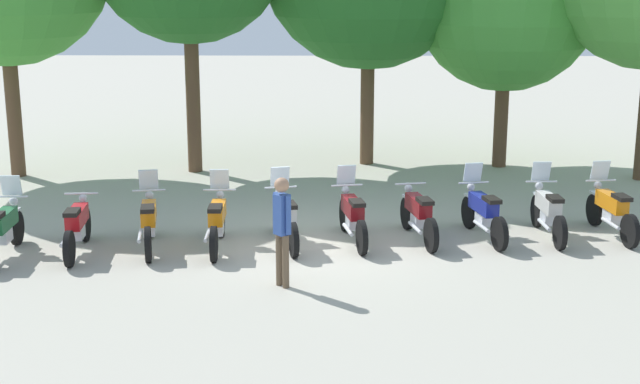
{
  "coord_description": "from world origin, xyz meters",
  "views": [
    {
      "loc": [
        0.25,
        -15.94,
        4.93
      ],
      "look_at": [
        0.0,
        0.5,
        0.9
      ],
      "focal_mm": 49.89,
      "sensor_mm": 36.0,
      "label": 1
    }
  ],
  "objects_px": {
    "motorcycle_0": "(3,229)",
    "motorcycle_8": "(548,211)",
    "motorcycle_5": "(352,215)",
    "motorcycle_2": "(149,221)",
    "motorcycle_1": "(77,226)",
    "motorcycle_6": "(418,214)",
    "person_0": "(282,222)",
    "motorcycle_4": "(286,217)",
    "motorcycle_9": "(611,210)",
    "motorcycle_7": "(483,212)",
    "motorcycle_3": "(217,221)"
  },
  "relations": [
    {
      "from": "motorcycle_9",
      "to": "person_0",
      "type": "distance_m",
      "value": 6.9
    },
    {
      "from": "motorcycle_5",
      "to": "motorcycle_2",
      "type": "bearing_deg",
      "value": 86.42
    },
    {
      "from": "motorcycle_5",
      "to": "motorcycle_1",
      "type": "bearing_deg",
      "value": 87.82
    },
    {
      "from": "motorcycle_5",
      "to": "motorcycle_4",
      "type": "bearing_deg",
      "value": 87.16
    },
    {
      "from": "motorcycle_3",
      "to": "motorcycle_7",
      "type": "xyz_separation_m",
      "value": [
        5.0,
        0.69,
        0.0
      ]
    },
    {
      "from": "motorcycle_1",
      "to": "motorcycle_3",
      "type": "distance_m",
      "value": 2.53
    },
    {
      "from": "motorcycle_6",
      "to": "motorcycle_0",
      "type": "bearing_deg",
      "value": 86.87
    },
    {
      "from": "motorcycle_0",
      "to": "person_0",
      "type": "height_order",
      "value": "person_0"
    },
    {
      "from": "motorcycle_1",
      "to": "motorcycle_9",
      "type": "relative_size",
      "value": 1.0
    },
    {
      "from": "motorcycle_5",
      "to": "motorcycle_0",
      "type": "bearing_deg",
      "value": 88.35
    },
    {
      "from": "motorcycle_0",
      "to": "motorcycle_6",
      "type": "bearing_deg",
      "value": -84.03
    },
    {
      "from": "motorcycle_0",
      "to": "motorcycle_6",
      "type": "distance_m",
      "value": 7.6
    },
    {
      "from": "motorcycle_7",
      "to": "person_0",
      "type": "relative_size",
      "value": 1.19
    },
    {
      "from": "motorcycle_2",
      "to": "motorcycle_5",
      "type": "xyz_separation_m",
      "value": [
        3.76,
        0.48,
        0.0
      ]
    },
    {
      "from": "motorcycle_4",
      "to": "motorcycle_6",
      "type": "xyz_separation_m",
      "value": [
        2.51,
        0.32,
        -0.01
      ]
    },
    {
      "from": "person_0",
      "to": "motorcycle_6",
      "type": "bearing_deg",
      "value": -174.08
    },
    {
      "from": "motorcycle_9",
      "to": "motorcycle_5",
      "type": "bearing_deg",
      "value": 87.5
    },
    {
      "from": "motorcycle_1",
      "to": "motorcycle_2",
      "type": "height_order",
      "value": "motorcycle_2"
    },
    {
      "from": "motorcycle_5",
      "to": "motorcycle_8",
      "type": "xyz_separation_m",
      "value": [
        3.76,
        0.37,
        0.0
      ]
    },
    {
      "from": "motorcycle_6",
      "to": "motorcycle_7",
      "type": "distance_m",
      "value": 1.26
    },
    {
      "from": "person_0",
      "to": "motorcycle_7",
      "type": "bearing_deg",
      "value": 175.42
    },
    {
      "from": "motorcycle_5",
      "to": "motorcycle_7",
      "type": "relative_size",
      "value": 1.0
    },
    {
      "from": "motorcycle_1",
      "to": "motorcycle_4",
      "type": "xyz_separation_m",
      "value": [
        3.75,
        0.59,
        0.01
      ]
    },
    {
      "from": "motorcycle_0",
      "to": "motorcycle_7",
      "type": "relative_size",
      "value": 1.01
    },
    {
      "from": "motorcycle_4",
      "to": "motorcycle_8",
      "type": "distance_m",
      "value": 5.05
    },
    {
      "from": "person_0",
      "to": "motorcycle_3",
      "type": "bearing_deg",
      "value": -99.24
    },
    {
      "from": "motorcycle_1",
      "to": "motorcycle_4",
      "type": "height_order",
      "value": "motorcycle_4"
    },
    {
      "from": "motorcycle_3",
      "to": "motorcycle_8",
      "type": "distance_m",
      "value": 6.31
    },
    {
      "from": "motorcycle_2",
      "to": "motorcycle_4",
      "type": "height_order",
      "value": "same"
    },
    {
      "from": "motorcycle_7",
      "to": "motorcycle_9",
      "type": "xyz_separation_m",
      "value": [
        2.51,
        0.22,
        0.0
      ]
    },
    {
      "from": "motorcycle_4",
      "to": "motorcycle_5",
      "type": "xyz_separation_m",
      "value": [
        1.25,
        0.18,
        0.0
      ]
    },
    {
      "from": "motorcycle_3",
      "to": "person_0",
      "type": "bearing_deg",
      "value": -149.9
    },
    {
      "from": "motorcycle_5",
      "to": "person_0",
      "type": "distance_m",
      "value": 2.83
    },
    {
      "from": "motorcycle_0",
      "to": "motorcycle_9",
      "type": "height_order",
      "value": "same"
    },
    {
      "from": "motorcycle_6",
      "to": "motorcycle_9",
      "type": "height_order",
      "value": "motorcycle_9"
    },
    {
      "from": "motorcycle_4",
      "to": "motorcycle_2",
      "type": "bearing_deg",
      "value": 83.99
    },
    {
      "from": "person_0",
      "to": "motorcycle_2",
      "type": "bearing_deg",
      "value": -79.84
    },
    {
      "from": "motorcycle_1",
      "to": "motorcycle_9",
      "type": "bearing_deg",
      "value": -88.11
    },
    {
      "from": "motorcycle_7",
      "to": "motorcycle_2",
      "type": "bearing_deg",
      "value": 84.41
    },
    {
      "from": "motorcycle_2",
      "to": "motorcycle_0",
      "type": "bearing_deg",
      "value": 92.37
    },
    {
      "from": "motorcycle_7",
      "to": "motorcycle_8",
      "type": "height_order",
      "value": "same"
    },
    {
      "from": "motorcycle_7",
      "to": "person_0",
      "type": "distance_m",
      "value": 4.65
    },
    {
      "from": "motorcycle_0",
      "to": "motorcycle_8",
      "type": "height_order",
      "value": "same"
    },
    {
      "from": "motorcycle_0",
      "to": "motorcycle_5",
      "type": "bearing_deg",
      "value": -83.59
    },
    {
      "from": "motorcycle_1",
      "to": "motorcycle_6",
      "type": "height_order",
      "value": "same"
    },
    {
      "from": "motorcycle_2",
      "to": "motorcycle_8",
      "type": "height_order",
      "value": "same"
    },
    {
      "from": "motorcycle_8",
      "to": "motorcycle_3",
      "type": "bearing_deg",
      "value": 94.41
    },
    {
      "from": "motorcycle_3",
      "to": "motorcycle_6",
      "type": "xyz_separation_m",
      "value": [
        3.75,
        0.57,
        -0.01
      ]
    },
    {
      "from": "motorcycle_5",
      "to": "motorcycle_9",
      "type": "distance_m",
      "value": 5.04
    },
    {
      "from": "motorcycle_7",
      "to": "motorcycle_8",
      "type": "relative_size",
      "value": 0.99
    }
  ]
}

